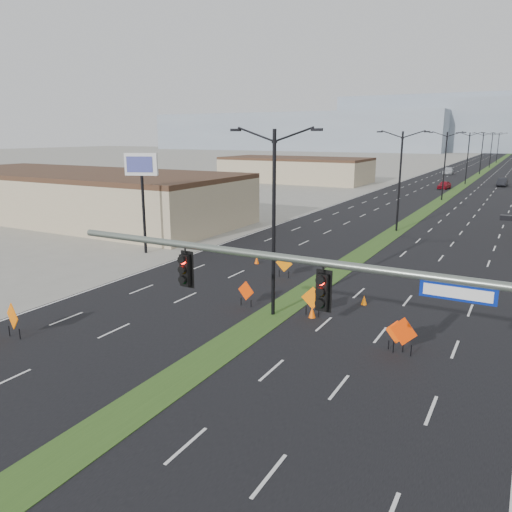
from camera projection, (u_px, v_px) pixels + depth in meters
The scene contains 29 objects.
ground at pixel (117, 421), 17.42m from camera, with size 600.00×600.00×0.00m, color gray.
road_surface at pixel (467, 183), 102.42m from camera, with size 25.00×400.00×0.02m, color black.
median_strip at pixel (467, 183), 102.42m from camera, with size 2.00×400.00×0.04m, color #2D4B1B.
building_sw_near at pixel (78, 197), 58.76m from camera, with size 40.00×16.00×5.00m, color tan.
building_sw_far at pixel (295, 171), 104.16m from camera, with size 30.00×14.00×4.50m, color tan.
mesa_west at pixel (297, 132), 309.16m from camera, with size 180.00×50.00×22.00m, color gray.
mesa_backdrop at pixel (461, 123), 299.69m from camera, with size 140.00×50.00×32.00m, color gray.
signal_mast at pixel (384, 316), 13.95m from camera, with size 16.30×0.60×8.00m.
streetlight_0 at pixel (274, 218), 26.32m from camera, with size 5.15×0.24×10.02m.
streetlight_1 at pixel (400, 178), 50.12m from camera, with size 5.15×0.24×10.02m.
streetlight_2 at pixel (445, 164), 73.92m from camera, with size 5.15×0.24×10.02m.
streetlight_3 at pixel (468, 157), 97.72m from camera, with size 5.15×0.24×10.02m.
streetlight_4 at pixel (482, 152), 121.52m from camera, with size 5.15×0.24×10.02m.
streetlight_5 at pixel (491, 149), 145.33m from camera, with size 5.15×0.24×10.02m.
streetlight_6 at pixel (498, 147), 169.13m from camera, with size 5.15×0.24×10.02m.
car_left at pixel (444, 185), 90.47m from camera, with size 1.68×4.17×1.42m, color maroon.
car_mid at pixel (502, 182), 94.89m from camera, with size 1.62×4.65×1.53m, color black.
car_far at pixel (448, 171), 123.38m from camera, with size 2.26×5.56×1.61m, color silver.
construction_sign_0 at pixel (13, 317), 24.24m from camera, with size 1.32×0.41×1.82m.
construction_sign_1 at pixel (246, 292), 28.75m from camera, with size 1.14×0.25×1.53m.
construction_sign_2 at pixel (284, 264), 34.53m from camera, with size 1.25×0.06×1.66m.
construction_sign_3 at pixel (313, 299), 27.14m from camera, with size 1.27×0.23×1.71m.
construction_sign_4 at pixel (403, 333), 22.38m from camera, with size 1.31×0.45×1.81m.
construction_sign_5 at pixel (397, 333), 22.81m from camera, with size 1.11×0.31×1.51m.
cone_0 at pixel (312, 312), 27.10m from camera, with size 0.39×0.39×0.65m, color #FF5905.
cone_1 at pixel (364, 300), 29.15m from camera, with size 0.35×0.35×0.58m, color orange.
cone_2 at pixel (320, 293), 30.38m from camera, with size 0.41×0.41×0.68m, color #FF4705.
cone_3 at pixel (257, 260), 38.37m from camera, with size 0.36×0.36×0.61m, color #F45305.
pole_sign_west at pixel (142, 173), 40.48m from camera, with size 2.62×1.35×8.25m.
Camera 1 is at (11.77, -11.25, 9.76)m, focal length 35.00 mm.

